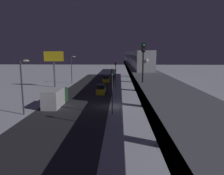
% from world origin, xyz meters
% --- Properties ---
extents(ground_plane, '(240.00, 240.00, 0.00)m').
position_xyz_m(ground_plane, '(0.00, 0.00, 0.00)').
color(ground_plane, silver).
extents(avenue_asphalt, '(11.00, 100.41, 0.01)m').
position_xyz_m(avenue_asphalt, '(5.35, 0.00, 0.00)').
color(avenue_asphalt, '#28282D').
rests_on(avenue_asphalt, ground_plane).
extents(elevated_railway, '(5.00, 100.41, 5.53)m').
position_xyz_m(elevated_railway, '(-5.79, 0.00, 4.76)').
color(elevated_railway, slate).
rests_on(elevated_railway, ground_plane).
extents(subway_train, '(2.94, 74.07, 3.40)m').
position_xyz_m(subway_train, '(-5.88, -36.44, 7.31)').
color(subway_train, '#B7BABF').
rests_on(subway_train, elevated_railway).
extents(rail_signal, '(0.36, 0.41, 4.00)m').
position_xyz_m(rail_signal, '(-4.13, 11.35, 8.26)').
color(rail_signal, black).
rests_on(rail_signal, elevated_railway).
extents(sedan_yellow, '(1.91, 4.09, 1.97)m').
position_xyz_m(sedan_yellow, '(2.15, -10.60, 0.78)').
color(sedan_yellow, gold).
rests_on(sedan_yellow, ground_plane).
extents(sedan_yellow_2, '(1.80, 4.06, 1.97)m').
position_xyz_m(sedan_yellow_2, '(2.15, -28.02, 0.80)').
color(sedan_yellow_2, gold).
rests_on(sedan_yellow_2, ground_plane).
extents(box_truck, '(2.40, 7.40, 2.80)m').
position_xyz_m(box_truck, '(8.75, -0.27, 1.35)').
color(box_truck, '#2D6038').
rests_on(box_truck, ground_plane).
extents(traffic_light_near, '(0.32, 0.44, 6.40)m').
position_xyz_m(traffic_light_near, '(-0.75, 4.51, 4.20)').
color(traffic_light_near, '#2D2D2D').
rests_on(traffic_light_near, ground_plane).
extents(traffic_light_mid, '(0.32, 0.44, 6.40)m').
position_xyz_m(traffic_light_mid, '(-0.75, -19.05, 4.20)').
color(traffic_light_mid, '#2D2D2D').
rests_on(traffic_light_mid, ground_plane).
extents(commercial_billboard, '(4.80, 0.36, 8.90)m').
position_xyz_m(commercial_billboard, '(14.50, -18.55, 6.83)').
color(commercial_billboard, '#4C4C51').
rests_on(commercial_billboard, ground_plane).
extents(street_lamp_near, '(1.35, 0.44, 7.65)m').
position_xyz_m(street_lamp_near, '(11.42, 5.00, 4.81)').
color(street_lamp_near, '#38383D').
rests_on(street_lamp_near, ground_plane).
extents(street_lamp_far, '(1.35, 0.44, 7.65)m').
position_xyz_m(street_lamp_far, '(11.42, -25.00, 4.81)').
color(street_lamp_far, '#38383D').
rests_on(street_lamp_far, ground_plane).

